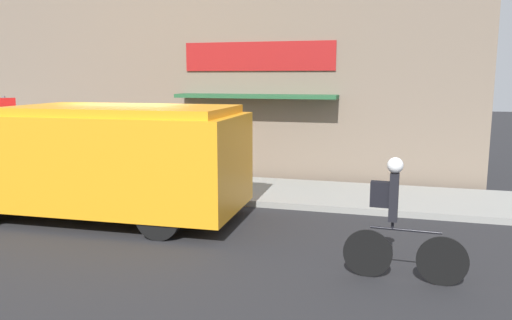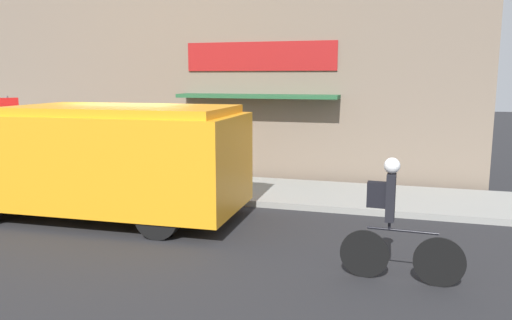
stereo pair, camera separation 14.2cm
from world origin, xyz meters
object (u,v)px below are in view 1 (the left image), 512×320
Objects in this scene: school_bus at (108,160)px; trash_bin at (85,154)px; stop_sign_post at (5,125)px; cyclist at (397,222)px.

school_bus is 6.33× the size of trash_bin.
stop_sign_post is at bearing -120.02° from trash_bin.
trash_bin is at bearing 59.98° from stop_sign_post.
stop_sign_post reaches higher than school_bus.
trash_bin is at bearing 150.58° from cyclist.
stop_sign_post is (-9.81, 3.66, 0.79)m from cyclist.
trash_bin is at bearing 127.89° from school_bus.
stop_sign_post is at bearing 153.50° from school_bus.
school_bus is 4.90m from trash_bin.
stop_sign_post is (-4.16, 1.92, 0.44)m from school_bus.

